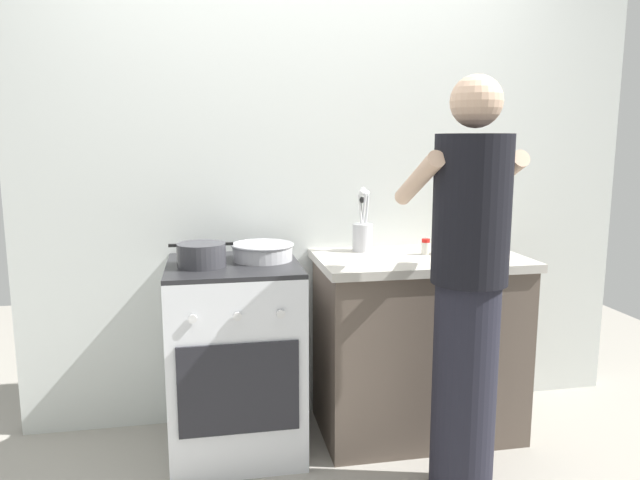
{
  "coord_description": "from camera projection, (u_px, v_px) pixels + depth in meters",
  "views": [
    {
      "loc": [
        -0.45,
        -2.53,
        1.45
      ],
      "look_at": [
        0.05,
        0.12,
        1.0
      ],
      "focal_mm": 33.19,
      "sensor_mm": 36.0,
      "label": 1
    }
  ],
  "objects": [
    {
      "name": "stove_range",
      "position": [
        235.0,
        357.0,
        2.78
      ],
      "size": [
        0.6,
        0.62,
        0.9
      ],
      "color": "silver",
      "rests_on": "ground"
    },
    {
      "name": "utensil_crock",
      "position": [
        362.0,
        233.0,
        2.98
      ],
      "size": [
        0.1,
        0.1,
        0.32
      ],
      "color": "silver",
      "rests_on": "countertop"
    },
    {
      "name": "countertop",
      "position": [
        417.0,
        344.0,
        2.95
      ],
      "size": [
        1.0,
        0.6,
        0.9
      ],
      "color": "brown",
      "rests_on": "ground"
    },
    {
      "name": "person",
      "position": [
        468.0,
        292.0,
        2.35
      ],
      "size": [
        0.41,
        0.5,
        1.7
      ],
      "color": "black",
      "rests_on": "ground"
    },
    {
      "name": "mixing_bowl",
      "position": [
        263.0,
        251.0,
        2.77
      ],
      "size": [
        0.29,
        0.29,
        0.08
      ],
      "color": "#B7B7BC",
      "rests_on": "stove_range"
    },
    {
      "name": "spice_bottle",
      "position": [
        426.0,
        247.0,
        2.9
      ],
      "size": [
        0.04,
        0.04,
        0.08
      ],
      "color": "silver",
      "rests_on": "countertop"
    },
    {
      "name": "ground",
      "position": [
        314.0,
        454.0,
        2.77
      ],
      "size": [
        6.0,
        6.0,
        0.0
      ],
      "primitive_type": "plane",
      "color": "gray"
    },
    {
      "name": "oil_bottle",
      "position": [
        468.0,
        234.0,
        2.89
      ],
      "size": [
        0.06,
        0.06,
        0.25
      ],
      "color": "gold",
      "rests_on": "countertop"
    },
    {
      "name": "pot",
      "position": [
        201.0,
        255.0,
        2.63
      ],
      "size": [
        0.28,
        0.22,
        0.11
      ],
      "color": "#38383D",
      "rests_on": "stove_range"
    },
    {
      "name": "back_wall",
      "position": [
        335.0,
        180.0,
        3.09
      ],
      "size": [
        3.2,
        0.1,
        2.5
      ],
      "color": "silver",
      "rests_on": "ground"
    }
  ]
}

